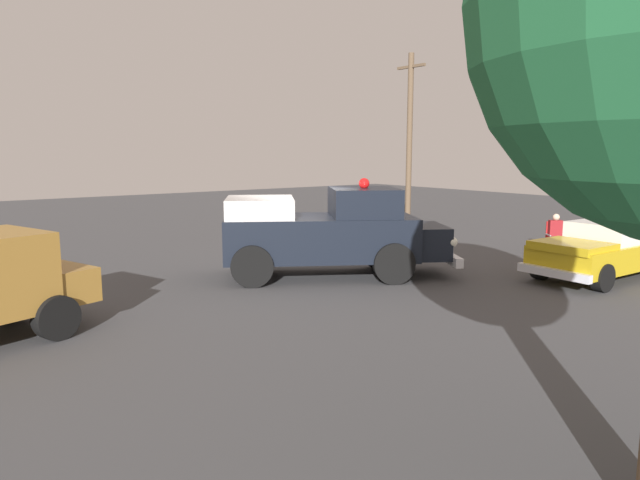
{
  "coord_description": "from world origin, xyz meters",
  "views": [
    {
      "loc": [
        -12.68,
        8.64,
        3.31
      ],
      "look_at": [
        -0.66,
        -0.31,
        0.98
      ],
      "focal_mm": 32.6,
      "sensor_mm": 36.0,
      "label": 1
    }
  ],
  "objects_px": {
    "lawn_chair_near_truck": "(555,235)",
    "spectator_standing": "(258,217)",
    "vintage_fire_truck": "(329,232)",
    "utility_pole": "(409,135)",
    "spectator_seated": "(556,232)",
    "lawn_chair_by_car": "(255,240)",
    "classic_hot_rod": "(603,250)"
  },
  "relations": [
    {
      "from": "lawn_chair_near_truck",
      "to": "spectator_standing",
      "type": "bearing_deg",
      "value": 42.07
    },
    {
      "from": "vintage_fire_truck",
      "to": "utility_pole",
      "type": "height_order",
      "value": "utility_pole"
    },
    {
      "from": "spectator_seated",
      "to": "spectator_standing",
      "type": "bearing_deg",
      "value": 41.32
    },
    {
      "from": "lawn_chair_near_truck",
      "to": "utility_pole",
      "type": "distance_m",
      "value": 9.89
    },
    {
      "from": "lawn_chair_by_car",
      "to": "spectator_seated",
      "type": "bearing_deg",
      "value": -121.62
    },
    {
      "from": "spectator_seated",
      "to": "utility_pole",
      "type": "relative_size",
      "value": 0.17
    },
    {
      "from": "vintage_fire_truck",
      "to": "utility_pole",
      "type": "relative_size",
      "value": 0.81
    },
    {
      "from": "vintage_fire_truck",
      "to": "spectator_seated",
      "type": "xyz_separation_m",
      "value": [
        -1.69,
        -7.87,
        -0.5
      ]
    },
    {
      "from": "spectator_seated",
      "to": "utility_pole",
      "type": "xyz_separation_m",
      "value": [
        9.08,
        -2.48,
        3.26
      ]
    },
    {
      "from": "vintage_fire_truck",
      "to": "classic_hot_rod",
      "type": "height_order",
      "value": "vintage_fire_truck"
    },
    {
      "from": "vintage_fire_truck",
      "to": "spectator_standing",
      "type": "distance_m",
      "value": 5.94
    },
    {
      "from": "lawn_chair_near_truck",
      "to": "utility_pole",
      "type": "relative_size",
      "value": 0.13
    },
    {
      "from": "classic_hot_rod",
      "to": "spectator_standing",
      "type": "height_order",
      "value": "spectator_standing"
    },
    {
      "from": "lawn_chair_near_truck",
      "to": "lawn_chair_by_car",
      "type": "height_order",
      "value": "same"
    },
    {
      "from": "classic_hot_rod",
      "to": "lawn_chair_by_car",
      "type": "bearing_deg",
      "value": 37.23
    },
    {
      "from": "classic_hot_rod",
      "to": "lawn_chair_near_truck",
      "type": "relative_size",
      "value": 4.32
    },
    {
      "from": "lawn_chair_by_car",
      "to": "spectator_standing",
      "type": "xyz_separation_m",
      "value": [
        2.46,
        -1.58,
        0.37
      ]
    },
    {
      "from": "classic_hot_rod",
      "to": "utility_pole",
      "type": "xyz_separation_m",
      "value": [
        11.78,
        -4.77,
        3.22
      ]
    },
    {
      "from": "classic_hot_rod",
      "to": "spectator_standing",
      "type": "bearing_deg",
      "value": 22.84
    },
    {
      "from": "lawn_chair_by_car",
      "to": "spectator_seated",
      "type": "distance_m",
      "value": 9.58
    },
    {
      "from": "lawn_chair_by_car",
      "to": "lawn_chair_near_truck",
      "type": "bearing_deg",
      "value": -120.84
    },
    {
      "from": "classic_hot_rod",
      "to": "spectator_seated",
      "type": "bearing_deg",
      "value": -40.23
    },
    {
      "from": "spectator_seated",
      "to": "utility_pole",
      "type": "distance_m",
      "value": 9.96
    },
    {
      "from": "lawn_chair_near_truck",
      "to": "utility_pole",
      "type": "xyz_separation_m",
      "value": [
        8.98,
        -2.4,
        3.37
      ]
    },
    {
      "from": "lawn_chair_near_truck",
      "to": "spectator_standing",
      "type": "height_order",
      "value": "spectator_standing"
    },
    {
      "from": "vintage_fire_truck",
      "to": "spectator_standing",
      "type": "height_order",
      "value": "vintage_fire_truck"
    },
    {
      "from": "vintage_fire_truck",
      "to": "spectator_standing",
      "type": "relative_size",
      "value": 3.71
    },
    {
      "from": "classic_hot_rod",
      "to": "lawn_chair_by_car",
      "type": "xyz_separation_m",
      "value": [
        7.72,
        5.87,
        -0.16
      ]
    },
    {
      "from": "lawn_chair_by_car",
      "to": "utility_pole",
      "type": "xyz_separation_m",
      "value": [
        4.06,
        -10.64,
        3.37
      ]
    },
    {
      "from": "utility_pole",
      "to": "classic_hot_rod",
      "type": "bearing_deg",
      "value": 157.96
    },
    {
      "from": "lawn_chair_near_truck",
      "to": "spectator_standing",
      "type": "relative_size",
      "value": 0.61
    },
    {
      "from": "lawn_chair_by_car",
      "to": "classic_hot_rod",
      "type": "bearing_deg",
      "value": -142.77
    }
  ]
}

